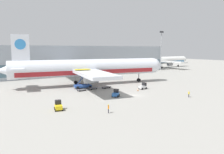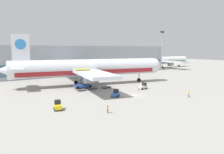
% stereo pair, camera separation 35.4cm
% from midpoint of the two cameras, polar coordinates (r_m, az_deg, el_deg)
% --- Properties ---
extents(ground_plane, '(400.00, 400.00, 0.00)m').
position_cam_midpoint_polar(ground_plane, '(60.00, 5.89, -4.76)').
color(ground_plane, '#9E9B93').
extents(terminal_building, '(90.00, 18.20, 14.00)m').
position_cam_midpoint_polar(terminal_building, '(115.23, -6.31, 4.53)').
color(terminal_building, '#9EA8B2').
rests_on(terminal_building, ground_plane).
extents(light_mast, '(2.80, 0.50, 22.93)m').
position_cam_midpoint_polar(light_mast, '(133.12, 12.95, 7.48)').
color(light_mast, '#9EA0A5').
rests_on(light_mast, ground_plane).
extents(airplane_main, '(57.56, 48.65, 17.00)m').
position_cam_midpoint_polar(airplane_main, '(76.13, -6.32, 2.24)').
color(airplane_main, silver).
rests_on(airplane_main, ground_plane).
extents(airplane_distant, '(47.36, 39.20, 13.87)m').
position_cam_midpoint_polar(airplane_distant, '(151.22, 13.16, 4.20)').
color(airplane_distant, white).
rests_on(airplane_distant, ground_plane).
extents(scissor_lift_loader, '(5.67, 4.20, 6.15)m').
position_cam_midpoint_polar(scissor_lift_loader, '(70.29, -7.53, -1.11)').
color(scissor_lift_loader, '#284C99').
rests_on(scissor_lift_loader, ground_plane).
extents(baggage_tug_foreground, '(2.47, 1.66, 2.00)m').
position_cam_midpoint_polar(baggage_tug_foreground, '(69.19, 8.28, -2.44)').
color(baggage_tug_foreground, silver).
rests_on(baggage_tug_foreground, ground_plane).
extents(baggage_tug_mid, '(2.79, 2.67, 2.00)m').
position_cam_midpoint_polar(baggage_tug_mid, '(57.68, 1.12, -4.33)').
color(baggage_tug_mid, '#2D66B7').
rests_on(baggage_tug_mid, ground_plane).
extents(baggage_tug_far, '(2.12, 2.71, 2.00)m').
position_cam_midpoint_polar(baggage_tug_far, '(46.79, -13.75, -7.31)').
color(baggage_tug_far, yellow).
rests_on(baggage_tug_far, ground_plane).
extents(baggage_dolly_lead, '(3.76, 1.78, 0.48)m').
position_cam_midpoint_polar(baggage_dolly_lead, '(66.32, -7.79, -3.29)').
color(baggage_dolly_lead, '#56565B').
rests_on(baggage_dolly_lead, ground_plane).
extents(baggage_dolly_second, '(3.76, 1.78, 0.48)m').
position_cam_midpoint_polar(baggage_dolly_second, '(68.58, -4.87, -2.89)').
color(baggage_dolly_second, '#56565B').
rests_on(baggage_dolly_second, ground_plane).
extents(baggage_dolly_third, '(3.76, 1.78, 0.48)m').
position_cam_midpoint_polar(baggage_dolly_third, '(70.15, -1.34, -2.64)').
color(baggage_dolly_third, '#56565B').
rests_on(baggage_dolly_third, ground_plane).
extents(ground_crew_near, '(0.40, 0.47, 1.67)m').
position_cam_midpoint_polar(ground_crew_near, '(60.49, 19.59, -4.11)').
color(ground_crew_near, black).
rests_on(ground_crew_near, ground_plane).
extents(ground_crew_far, '(0.35, 0.53, 1.78)m').
position_cam_midpoint_polar(ground_crew_far, '(43.26, -0.88, -8.06)').
color(ground_crew_far, black).
rests_on(ground_crew_far, ground_plane).
extents(traffic_cone_near, '(0.40, 0.40, 0.78)m').
position_cam_midpoint_polar(traffic_cone_near, '(66.07, 6.95, -3.32)').
color(traffic_cone_near, black).
rests_on(traffic_cone_near, ground_plane).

